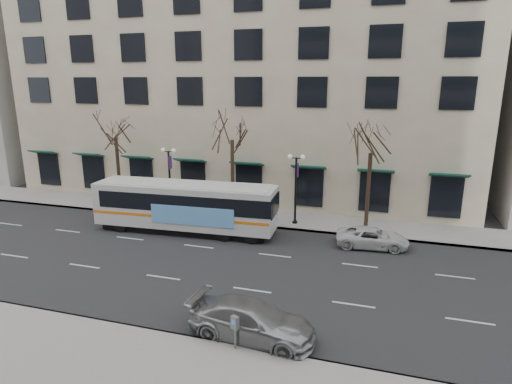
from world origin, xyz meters
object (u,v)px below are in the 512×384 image
at_px(silver_car, 252,321).
at_px(city_bus, 186,206).
at_px(lamp_post_left, 170,177).
at_px(white_pickup, 372,238).
at_px(tree_far_mid, 232,127).
at_px(pay_station, 235,325).
at_px(lamp_post_right, 296,186).
at_px(tree_far_right, 372,139).
at_px(tree_far_left, 115,126).

bearing_deg(silver_car, city_bus, 41.75).
relative_size(lamp_post_left, white_pickup, 1.16).
relative_size(tree_far_mid, pay_station, 6.20).
xyz_separation_m(tree_far_mid, city_bus, (-1.94, -4.10, -5.03)).
bearing_deg(lamp_post_left, lamp_post_right, 0.00).
relative_size(tree_far_right, city_bus, 0.63).
bearing_deg(tree_far_right, lamp_post_left, -177.71).
relative_size(tree_far_left, city_bus, 0.65).
distance_m(tree_far_left, lamp_post_right, 15.48).
bearing_deg(lamp_post_right, silver_car, -85.22).
bearing_deg(white_pickup, city_bus, 87.89).
bearing_deg(silver_car, lamp_post_right, 9.75).
bearing_deg(tree_far_left, lamp_post_right, -2.29).
bearing_deg(tree_far_mid, lamp_post_left, -173.15).
bearing_deg(silver_car, white_pickup, -15.52).
distance_m(lamp_post_left, white_pickup, 15.96).
bearing_deg(lamp_post_right, pay_station, -86.82).
distance_m(lamp_post_left, lamp_post_right, 10.00).
distance_m(tree_far_right, lamp_post_left, 15.40).
xyz_separation_m(white_pickup, pay_station, (-4.68, -12.71, 0.53)).
relative_size(lamp_post_left, lamp_post_right, 1.00).
distance_m(tree_far_left, lamp_post_left, 6.29).
bearing_deg(pay_station, lamp_post_right, 117.70).
relative_size(tree_far_left, tree_far_mid, 0.98).
height_order(lamp_post_left, city_bus, lamp_post_left).
height_order(tree_far_mid, lamp_post_right, tree_far_mid).
bearing_deg(silver_car, pay_station, 167.68).
bearing_deg(tree_far_left, tree_far_mid, 0.00).
bearing_deg(pay_station, white_pickup, 94.31).
bearing_deg(pay_station, tree_far_right, 100.14).
relative_size(lamp_post_right, city_bus, 0.41).
xyz_separation_m(tree_far_right, silver_car, (-3.79, -15.00, -5.65)).
distance_m(tree_far_right, city_bus, 13.42).
relative_size(tree_far_left, pay_station, 6.05).
relative_size(tree_far_mid, lamp_post_left, 1.64).
relative_size(tree_far_right, lamp_post_left, 1.55).
relative_size(tree_far_mid, tree_far_right, 1.06).
bearing_deg(lamp_post_left, silver_car, -52.11).
bearing_deg(tree_far_right, tree_far_left, 180.00).
relative_size(lamp_post_right, silver_car, 0.99).
xyz_separation_m(tree_far_right, city_bus, (-11.94, -4.10, -4.55)).
bearing_deg(city_bus, pay_station, -60.03).
relative_size(city_bus, silver_car, 2.42).
bearing_deg(tree_far_mid, silver_car, -67.50).
xyz_separation_m(tree_far_left, silver_car, (16.21, -15.00, -5.93)).
relative_size(tree_far_left, lamp_post_left, 1.60).
height_order(lamp_post_right, city_bus, lamp_post_right).
height_order(tree_far_right, white_pickup, tree_far_right).
height_order(tree_far_right, pay_station, tree_far_right).
bearing_deg(pay_station, tree_far_mid, 134.55).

